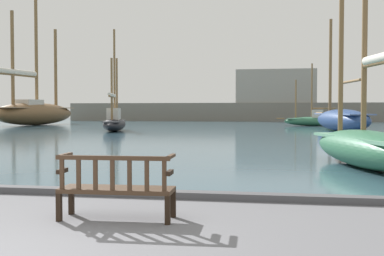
% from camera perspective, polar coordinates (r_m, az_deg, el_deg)
% --- Properties ---
extents(harbor_water, '(100.00, 80.00, 0.08)m').
position_cam_1_polar(harbor_water, '(48.47, 6.59, 0.34)').
color(harbor_water, '#385666').
rests_on(harbor_water, ground).
extents(quay_edge_kerb, '(40.00, 0.30, 0.12)m').
position_cam_1_polar(quay_edge_kerb, '(8.82, -9.02, -7.57)').
color(quay_edge_kerb, '#4C4C50').
rests_on(quay_edge_kerb, ground).
extents(park_bench, '(1.62, 0.59, 0.92)m').
position_cam_1_polar(park_bench, '(6.87, -8.96, -6.87)').
color(park_bench, black).
rests_on(park_bench, ground).
extents(sailboat_nearest_port, '(2.81, 6.19, 7.14)m').
position_cam_1_polar(sailboat_nearest_port, '(34.15, -9.19, 0.79)').
color(sailboat_nearest_port, black).
rests_on(sailboat_nearest_port, harbor_water).
extents(sailboat_nearest_starboard, '(3.84, 11.36, 11.00)m').
position_cam_1_polar(sailboat_nearest_starboard, '(34.87, 17.30, 1.11)').
color(sailboat_nearest_starboard, navy).
rests_on(sailboat_nearest_starboard, harbor_water).
extents(sailboat_centre_channel, '(5.01, 11.69, 12.63)m').
position_cam_1_polar(sailboat_centre_channel, '(49.50, -18.15, 1.93)').
color(sailboat_centre_channel, brown).
rests_on(sailboat_centre_channel, harbor_water).
extents(sailboat_outer_starboard, '(6.05, 2.19, 5.76)m').
position_cam_1_polar(sailboat_outer_starboard, '(45.70, 14.17, 0.92)').
color(sailboat_outer_starboard, '#2D6647').
rests_on(sailboat_outer_starboard, harbor_water).
extents(sailboat_far_starboard, '(2.72, 6.07, 8.70)m').
position_cam_1_polar(sailboat_far_starboard, '(13.01, 19.91, -1.49)').
color(sailboat_far_starboard, '#2D6647').
rests_on(sailboat_far_starboard, harbor_water).
extents(far_breakwater, '(50.77, 2.40, 6.88)m').
position_cam_1_polar(far_breakwater, '(64.15, 8.14, 2.56)').
color(far_breakwater, slate).
rests_on(far_breakwater, ground).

